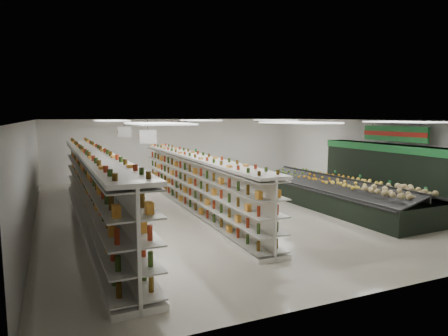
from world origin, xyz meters
name	(u,v)px	position (x,y,z in m)	size (l,w,h in m)	color
floor	(237,205)	(0.00, 0.00, 0.00)	(16.00, 16.00, 0.00)	beige
ceiling	(237,120)	(0.00, 0.00, 3.20)	(14.00, 16.00, 0.02)	white
wall_back	(176,148)	(0.00, 8.00, 1.60)	(14.00, 0.02, 3.20)	white
wall_front	(414,207)	(0.00, -8.00, 1.60)	(14.00, 0.02, 3.20)	white
wall_left	(31,173)	(-7.00, 0.00, 1.60)	(0.02, 16.00, 3.20)	white
wall_right	(379,156)	(7.00, 0.00, 1.60)	(0.02, 16.00, 3.20)	white
produce_wall_case	(398,168)	(6.53, -1.50, 1.24)	(0.93, 8.00, 2.20)	black
aisle_sign_near	(148,137)	(-3.80, -2.00, 2.75)	(0.52, 0.06, 0.75)	white
aisle_sign_far	(124,132)	(-3.80, 2.00, 2.75)	(0.52, 0.06, 0.75)	white
hortifruti_banner	(394,134)	(6.25, -1.50, 2.65)	(0.12, 3.20, 0.95)	#1F7733
gondola_left	(95,191)	(-5.20, -0.63, 1.04)	(1.10, 13.07, 2.26)	white
gondola_center	(194,185)	(-1.76, -0.14, 0.91)	(0.89, 11.42, 1.98)	white
produce_island	(340,193)	(3.38, -1.83, 0.51)	(3.01, 7.63, 1.12)	black
soda_endcap	(187,166)	(0.22, 6.76, 0.73)	(1.27, 0.95, 1.50)	#AB1C13
shopper_main	(244,196)	(-1.00, -2.60, 0.88)	(0.64, 0.42, 1.76)	silver
shopper_background	(114,178)	(-4.13, 2.81, 0.89)	(0.86, 0.53, 1.77)	#A07F63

